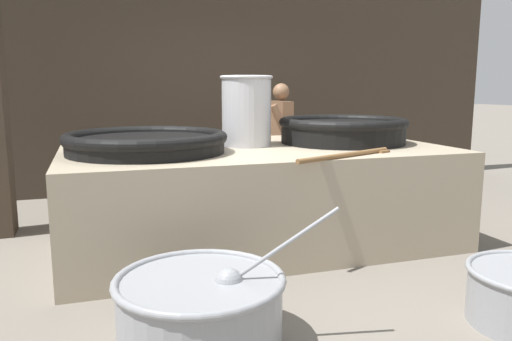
{
  "coord_description": "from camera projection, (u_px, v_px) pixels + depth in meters",
  "views": [
    {
      "loc": [
        -1.44,
        -4.39,
        1.44
      ],
      "look_at": [
        0.0,
        0.0,
        0.67
      ],
      "focal_mm": 35.0,
      "sensor_mm": 36.0,
      "label": 1
    }
  ],
  "objects": [
    {
      "name": "ground_plane",
      "position": [
        256.0,
        239.0,
        4.79
      ],
      "size": [
        60.0,
        60.0,
        0.0
      ],
      "primitive_type": "plane",
      "color": "slate"
    },
    {
      "name": "back_wall",
      "position": [
        197.0,
        43.0,
        6.92
      ],
      "size": [
        9.41,
        0.24,
        4.1
      ],
      "primitive_type": "cube",
      "color": "#382D23",
      "rests_on": "ground_plane"
    },
    {
      "name": "hearth_platform",
      "position": [
        256.0,
        194.0,
        4.72
      ],
      "size": [
        3.48,
        1.98,
        0.89
      ],
      "color": "tan",
      "rests_on": "ground_plane"
    },
    {
      "name": "giant_wok_near",
      "position": [
        146.0,
        142.0,
        4.22
      ],
      "size": [
        1.37,
        1.37,
        0.18
      ],
      "color": "black",
      "rests_on": "hearth_platform"
    },
    {
      "name": "giant_wok_far",
      "position": [
        343.0,
        129.0,
        4.96
      ],
      "size": [
        1.27,
        1.27,
        0.25
      ],
      "color": "black",
      "rests_on": "hearth_platform"
    },
    {
      "name": "stock_pot",
      "position": [
        246.0,
        110.0,
        4.69
      ],
      "size": [
        0.5,
        0.5,
        0.66
      ],
      "color": "#B7B7BC",
      "rests_on": "hearth_platform"
    },
    {
      "name": "stirring_paddle",
      "position": [
        350.0,
        155.0,
        3.99
      ],
      "size": [
        1.03,
        0.49,
        0.04
      ],
      "rotation": [
        0.0,
        0.0,
        0.4
      ],
      "color": "brown",
      "rests_on": "hearth_platform"
    },
    {
      "name": "cook",
      "position": [
        280.0,
        138.0,
        6.25
      ],
      "size": [
        0.36,
        0.55,
        1.49
      ],
      "rotation": [
        0.0,
        0.0,
        3.19
      ],
      "color": "brown",
      "rests_on": "ground_plane"
    },
    {
      "name": "prep_bowl_vegetables",
      "position": [
        201.0,
        308.0,
        2.77
      ],
      "size": [
        1.21,
        0.96,
        0.81
      ],
      "color": "gray",
      "rests_on": "ground_plane"
    }
  ]
}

